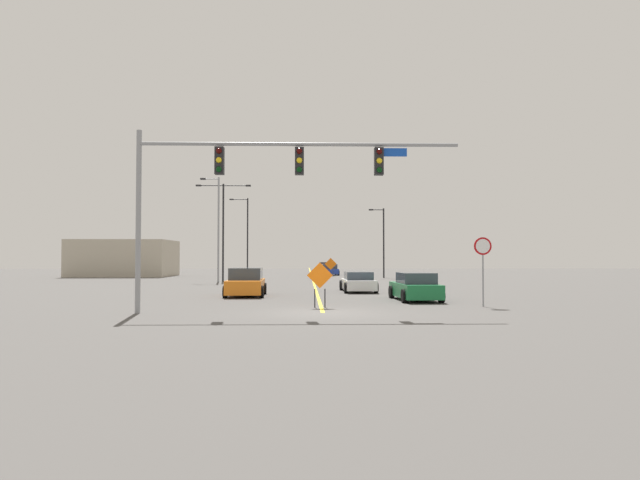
% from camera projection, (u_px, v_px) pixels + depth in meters
% --- Properties ---
extents(ground, '(166.71, 166.71, 0.00)m').
position_uv_depth(ground, '(323.00, 313.00, 21.28)').
color(ground, '#4C4947').
extents(road_centre_stripe, '(0.16, 92.62, 0.01)m').
position_uv_depth(road_centre_stripe, '(311.00, 275.00, 67.55)').
color(road_centre_stripe, yellow).
rests_on(road_centre_stripe, ground).
extents(traffic_signal_assembly, '(12.27, 0.44, 6.93)m').
position_uv_depth(traffic_signal_assembly, '(254.00, 174.00, 21.36)').
color(traffic_signal_assembly, gray).
rests_on(traffic_signal_assembly, ground).
extents(stop_sign, '(0.76, 0.07, 2.96)m').
position_uv_depth(stop_sign, '(483.00, 258.00, 23.99)').
color(stop_sign, gray).
rests_on(stop_sign, ground).
extents(street_lamp_far_right, '(4.79, 0.24, 8.53)m').
position_uv_depth(street_lamp_far_right, '(223.00, 223.00, 49.01)').
color(street_lamp_far_right, black).
rests_on(street_lamp_far_right, ground).
extents(street_lamp_far_left, '(1.65, 0.24, 8.97)m').
position_uv_depth(street_lamp_far_left, '(217.00, 225.00, 47.96)').
color(street_lamp_far_left, gray).
rests_on(street_lamp_far_left, ground).
extents(street_lamp_mid_right, '(1.60, 0.24, 7.15)m').
position_uv_depth(street_lamp_mid_right, '(383.00, 239.00, 57.73)').
color(street_lamp_mid_right, black).
rests_on(street_lamp_mid_right, ground).
extents(street_lamp_near_left, '(2.12, 0.24, 8.78)m').
position_uv_depth(street_lamp_near_left, '(246.00, 233.00, 63.13)').
color(street_lamp_near_left, black).
rests_on(street_lamp_near_left, ground).
extents(construction_sign_median_far, '(1.09, 0.06, 1.90)m').
position_uv_depth(construction_sign_median_far, '(320.00, 279.00, 23.53)').
color(construction_sign_median_far, orange).
rests_on(construction_sign_median_far, ground).
extents(construction_sign_median_near, '(1.34, 0.11, 2.04)m').
position_uv_depth(construction_sign_median_near, '(331.00, 265.00, 62.84)').
color(construction_sign_median_near, orange).
rests_on(construction_sign_median_near, ground).
extents(car_white_near, '(2.07, 4.51, 1.23)m').
position_uv_depth(car_white_near, '(358.00, 282.00, 34.35)').
color(car_white_near, white).
rests_on(car_white_near, ground).
extents(car_orange_far, '(2.18, 4.33, 1.52)m').
position_uv_depth(car_orange_far, '(246.00, 283.00, 30.70)').
color(car_orange_far, orange).
rests_on(car_orange_far, ground).
extents(car_blue_passing, '(2.30, 4.23, 1.30)m').
position_uv_depth(car_blue_passing, '(329.00, 270.00, 66.37)').
color(car_blue_passing, '#1E389E').
rests_on(car_blue_passing, ground).
extents(car_red_distant, '(2.00, 4.55, 1.46)m').
position_uv_depth(car_red_distant, '(325.00, 268.00, 75.78)').
color(car_red_distant, red).
rests_on(car_red_distant, ground).
extents(car_green_approaching, '(2.10, 4.45, 1.36)m').
position_uv_depth(car_green_approaching, '(415.00, 287.00, 27.43)').
color(car_green_approaching, '#196B38').
rests_on(car_green_approaching, ground).
extents(roadside_building_west, '(10.36, 8.22, 4.01)m').
position_uv_depth(roadside_building_west, '(125.00, 258.00, 62.41)').
color(roadside_building_west, '#B2A893').
rests_on(roadside_building_west, ground).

